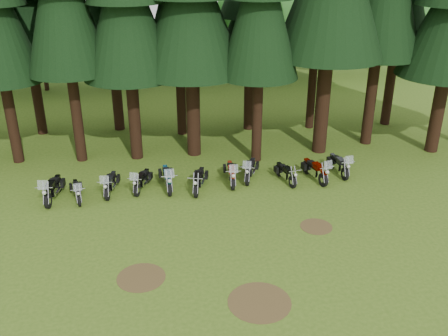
{
  "coord_description": "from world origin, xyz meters",
  "views": [
    {
      "loc": [
        -2.25,
        -17.29,
        11.21
      ],
      "look_at": [
        1.14,
        5.0,
        1.0
      ],
      "focal_mm": 40.0,
      "sensor_mm": 36.0,
      "label": 1
    }
  ],
  "objects_px": {
    "motorcycle_3": "(142,181)",
    "motorcycle_7": "(250,170)",
    "motorcycle_6": "(231,174)",
    "motorcycle_1": "(77,191)",
    "motorcycle_10": "(339,165)",
    "motorcycle_0": "(53,190)",
    "motorcycle_8": "(286,174)",
    "motorcycle_9": "(315,171)",
    "motorcycle_2": "(110,184)",
    "motorcycle_5": "(199,181)",
    "motorcycle_4": "(167,179)"
  },
  "relations": [
    {
      "from": "motorcycle_8",
      "to": "motorcycle_9",
      "type": "bearing_deg",
      "value": -12.37
    },
    {
      "from": "motorcycle_3",
      "to": "motorcycle_7",
      "type": "height_order",
      "value": "motorcycle_7"
    },
    {
      "from": "motorcycle_9",
      "to": "motorcycle_5",
      "type": "bearing_deg",
      "value": 170.1
    },
    {
      "from": "motorcycle_0",
      "to": "motorcycle_7",
      "type": "xyz_separation_m",
      "value": [
        9.73,
        0.84,
        -0.03
      ]
    },
    {
      "from": "motorcycle_10",
      "to": "motorcycle_3",
      "type": "bearing_deg",
      "value": 178.2
    },
    {
      "from": "motorcycle_4",
      "to": "motorcycle_6",
      "type": "height_order",
      "value": "motorcycle_4"
    },
    {
      "from": "motorcycle_5",
      "to": "motorcycle_6",
      "type": "xyz_separation_m",
      "value": [
        1.7,
        0.53,
        0.02
      ]
    },
    {
      "from": "motorcycle_6",
      "to": "motorcycle_10",
      "type": "xyz_separation_m",
      "value": [
        5.8,
        0.22,
        -0.01
      ]
    },
    {
      "from": "motorcycle_2",
      "to": "motorcycle_10",
      "type": "height_order",
      "value": "motorcycle_10"
    },
    {
      "from": "motorcycle_1",
      "to": "motorcycle_3",
      "type": "distance_m",
      "value": 3.11
    },
    {
      "from": "motorcycle_6",
      "to": "motorcycle_8",
      "type": "height_order",
      "value": "motorcycle_6"
    },
    {
      "from": "motorcycle_6",
      "to": "motorcycle_9",
      "type": "distance_m",
      "value": 4.34
    },
    {
      "from": "motorcycle_8",
      "to": "motorcycle_2",
      "type": "bearing_deg",
      "value": 167.82
    },
    {
      "from": "motorcycle_3",
      "to": "motorcycle_7",
      "type": "bearing_deg",
      "value": 22.98
    },
    {
      "from": "motorcycle_2",
      "to": "motorcycle_10",
      "type": "relative_size",
      "value": 0.97
    },
    {
      "from": "motorcycle_9",
      "to": "motorcycle_10",
      "type": "relative_size",
      "value": 1.04
    },
    {
      "from": "motorcycle_2",
      "to": "motorcycle_3",
      "type": "distance_m",
      "value": 1.52
    },
    {
      "from": "motorcycle_0",
      "to": "motorcycle_1",
      "type": "relative_size",
      "value": 1.22
    },
    {
      "from": "motorcycle_3",
      "to": "motorcycle_8",
      "type": "distance_m",
      "value": 7.28
    },
    {
      "from": "motorcycle_1",
      "to": "motorcycle_10",
      "type": "bearing_deg",
      "value": -8.1
    },
    {
      "from": "motorcycle_0",
      "to": "motorcycle_3",
      "type": "distance_m",
      "value": 4.2
    },
    {
      "from": "motorcycle_0",
      "to": "motorcycle_9",
      "type": "bearing_deg",
      "value": 8.24
    },
    {
      "from": "motorcycle_10",
      "to": "motorcycle_8",
      "type": "bearing_deg",
      "value": -173.81
    },
    {
      "from": "motorcycle_0",
      "to": "motorcycle_1",
      "type": "distance_m",
      "value": 1.15
    },
    {
      "from": "motorcycle_6",
      "to": "motorcycle_7",
      "type": "bearing_deg",
      "value": 20.38
    },
    {
      "from": "motorcycle_7",
      "to": "motorcycle_1",
      "type": "bearing_deg",
      "value": -152.28
    },
    {
      "from": "motorcycle_0",
      "to": "motorcycle_10",
      "type": "height_order",
      "value": "motorcycle_0"
    },
    {
      "from": "motorcycle_4",
      "to": "motorcycle_6",
      "type": "xyz_separation_m",
      "value": [
        3.24,
        0.14,
        -0.02
      ]
    },
    {
      "from": "motorcycle_3",
      "to": "motorcycle_5",
      "type": "distance_m",
      "value": 2.83
    },
    {
      "from": "motorcycle_3",
      "to": "motorcycle_5",
      "type": "bearing_deg",
      "value": 9.87
    },
    {
      "from": "motorcycle_3",
      "to": "motorcycle_6",
      "type": "relative_size",
      "value": 0.9
    },
    {
      "from": "motorcycle_1",
      "to": "motorcycle_5",
      "type": "xyz_separation_m",
      "value": [
        5.84,
        0.18,
        0.05
      ]
    },
    {
      "from": "motorcycle_0",
      "to": "motorcycle_4",
      "type": "relative_size",
      "value": 1.01
    },
    {
      "from": "motorcycle_0",
      "to": "motorcycle_10",
      "type": "distance_m",
      "value": 14.5
    },
    {
      "from": "motorcycle_2",
      "to": "motorcycle_8",
      "type": "relative_size",
      "value": 1.06
    },
    {
      "from": "motorcycle_4",
      "to": "motorcycle_5",
      "type": "distance_m",
      "value": 1.59
    },
    {
      "from": "motorcycle_0",
      "to": "motorcycle_7",
      "type": "bearing_deg",
      "value": 12.24
    },
    {
      "from": "motorcycle_6",
      "to": "motorcycle_7",
      "type": "xyz_separation_m",
      "value": [
        1.05,
        0.31,
        -0.01
      ]
    },
    {
      "from": "motorcycle_6",
      "to": "motorcycle_10",
      "type": "distance_m",
      "value": 5.81
    },
    {
      "from": "motorcycle_0",
      "to": "motorcycle_3",
      "type": "height_order",
      "value": "motorcycle_0"
    },
    {
      "from": "motorcycle_2",
      "to": "motorcycle_8",
      "type": "xyz_separation_m",
      "value": [
        8.79,
        -0.06,
        -0.03
      ]
    },
    {
      "from": "motorcycle_1",
      "to": "motorcycle_7",
      "type": "distance_m",
      "value": 8.66
    },
    {
      "from": "motorcycle_2",
      "to": "motorcycle_6",
      "type": "relative_size",
      "value": 0.95
    },
    {
      "from": "motorcycle_4",
      "to": "motorcycle_10",
      "type": "relative_size",
      "value": 1.06
    },
    {
      "from": "motorcycle_3",
      "to": "motorcycle_5",
      "type": "height_order",
      "value": "motorcycle_3"
    },
    {
      "from": "motorcycle_1",
      "to": "motorcycle_3",
      "type": "bearing_deg",
      "value": -0.57
    },
    {
      "from": "motorcycle_6",
      "to": "motorcycle_10",
      "type": "bearing_deg",
      "value": 5.96
    },
    {
      "from": "motorcycle_2",
      "to": "motorcycle_6",
      "type": "height_order",
      "value": "motorcycle_6"
    },
    {
      "from": "motorcycle_0",
      "to": "motorcycle_5",
      "type": "xyz_separation_m",
      "value": [
        6.98,
        -0.01,
        -0.04
      ]
    },
    {
      "from": "motorcycle_1",
      "to": "motorcycle_6",
      "type": "bearing_deg",
      "value": -6.7
    }
  ]
}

